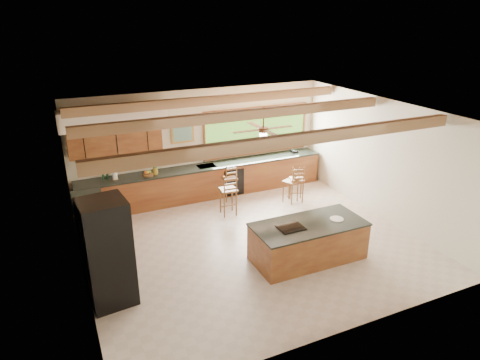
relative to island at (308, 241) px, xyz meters
name	(u,v)px	position (x,y,z in m)	size (l,w,h in m)	color
ground	(252,243)	(-0.79, 1.08, -0.42)	(7.20, 7.20, 0.00)	beige
room_shell	(233,143)	(-0.96, 1.74, 1.80)	(7.27, 6.54, 3.02)	beige
counter_run	(183,191)	(-1.61, 3.60, 0.05)	(7.12, 3.10, 1.24)	brown
island	(308,241)	(0.00, 0.00, 0.00)	(2.38, 1.12, 0.85)	brown
refrigerator	(107,253)	(-4.01, 0.26, 0.58)	(0.85, 0.83, 1.99)	black
bar_stool_a	(229,191)	(-0.69, 2.62, 0.26)	(0.44, 0.44, 1.14)	brown
bar_stool_b	(230,179)	(-0.29, 3.48, 0.21)	(0.40, 0.40, 1.06)	brown
bar_stool_c	(298,180)	(1.37, 2.63, 0.21)	(0.49, 0.49, 1.06)	brown
bar_stool_d	(292,182)	(1.17, 2.63, 0.18)	(0.48, 0.48, 1.01)	brown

